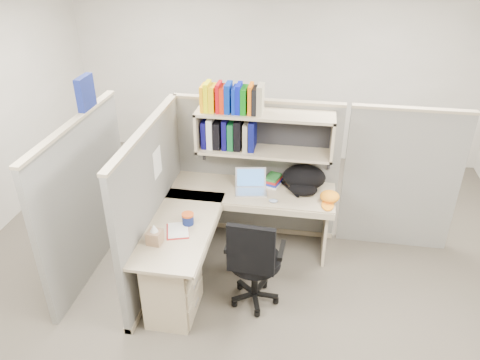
% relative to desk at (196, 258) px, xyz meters
% --- Properties ---
extents(ground, '(6.00, 6.00, 0.00)m').
position_rel_desk_xyz_m(ground, '(0.41, 0.29, -0.44)').
color(ground, '#39342C').
rests_on(ground, ground).
extents(room_shell, '(6.00, 6.00, 6.00)m').
position_rel_desk_xyz_m(room_shell, '(0.41, 0.29, 1.18)').
color(room_shell, '#A8A498').
rests_on(room_shell, ground).
extents(cubicle, '(3.79, 1.84, 1.95)m').
position_rel_desk_xyz_m(cubicle, '(0.04, 0.74, 0.47)').
color(cubicle, slate).
rests_on(cubicle, ground).
extents(desk, '(1.74, 1.75, 0.73)m').
position_rel_desk_xyz_m(desk, '(0.00, 0.00, 0.00)').
color(desk, tan).
rests_on(desk, ground).
extents(laptop, '(0.38, 0.38, 0.23)m').
position_rel_desk_xyz_m(laptop, '(0.40, 0.82, 0.41)').
color(laptop, silver).
rests_on(laptop, desk).
extents(backpack, '(0.53, 0.47, 0.27)m').
position_rel_desk_xyz_m(backpack, '(0.94, 0.94, 0.42)').
color(backpack, black).
rests_on(backpack, desk).
extents(orange_cap, '(0.23, 0.26, 0.11)m').
position_rel_desk_xyz_m(orange_cap, '(1.22, 0.77, 0.34)').
color(orange_cap, orange).
rests_on(orange_cap, desk).
extents(snack_canister, '(0.11, 0.11, 0.11)m').
position_rel_desk_xyz_m(snack_canister, '(-0.10, 0.14, 0.35)').
color(snack_canister, '#0E1B54').
rests_on(snack_canister, desk).
extents(tissue_box, '(0.14, 0.14, 0.20)m').
position_rel_desk_xyz_m(tissue_box, '(-0.31, -0.20, 0.39)').
color(tissue_box, '#9A7757').
rests_on(tissue_box, desk).
extents(mouse, '(0.10, 0.07, 0.03)m').
position_rel_desk_xyz_m(mouse, '(0.65, 0.66, 0.31)').
color(mouse, '#8496BB').
rests_on(mouse, desk).
extents(paper_cup, '(0.08, 0.08, 0.09)m').
position_rel_desk_xyz_m(paper_cup, '(0.40, 1.04, 0.34)').
color(paper_cup, silver).
rests_on(paper_cup, desk).
extents(book_stack, '(0.22, 0.25, 0.11)m').
position_rel_desk_xyz_m(book_stack, '(0.61, 1.02, 0.34)').
color(book_stack, gray).
rests_on(book_stack, desk).
extents(loose_paper, '(0.25, 0.29, 0.00)m').
position_rel_desk_xyz_m(loose_paper, '(-0.16, 0.02, 0.29)').
color(loose_paper, white).
rests_on(loose_paper, desk).
extents(task_chair, '(0.54, 0.50, 1.02)m').
position_rel_desk_xyz_m(task_chair, '(0.56, -0.05, -0.08)').
color(task_chair, black).
rests_on(task_chair, ground).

